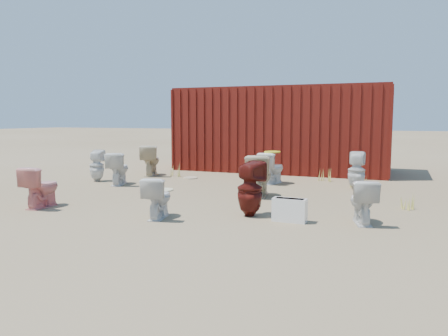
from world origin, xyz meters
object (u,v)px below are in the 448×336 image
at_px(toilet_front_a, 118,169).
at_px(toilet_back_yellowlid, 272,168).
at_px(toilet_front_pink, 41,187).
at_px(shipping_container, 282,130).
at_px(toilet_back_beige_left, 151,160).
at_px(toilet_back_beige_right, 260,176).
at_px(toilet_front_maroon, 250,189).
at_px(toilet_front_e, 362,201).
at_px(toilet_front_c, 158,198).
at_px(toilet_back_a, 97,166).
at_px(loose_tank, 290,210).
at_px(toilet_back_e, 356,171).

height_order(toilet_front_a, toilet_back_yellowlid, toilet_front_a).
xyz_separation_m(toilet_front_pink, toilet_back_yellowlid, (2.94, 4.16, 0.01)).
xyz_separation_m(shipping_container, toilet_front_pink, (-2.49, -6.86, -0.84)).
height_order(toilet_back_beige_left, toilet_back_yellowlid, toilet_back_beige_left).
bearing_deg(toilet_front_pink, toilet_back_beige_right, -147.51).
height_order(shipping_container, toilet_front_pink, shipping_container).
bearing_deg(shipping_container, toilet_front_maroon, -80.19).
height_order(toilet_front_e, toilet_back_yellowlid, toilet_back_yellowlid).
relative_size(toilet_front_c, toilet_back_yellowlid, 0.87).
xyz_separation_m(toilet_front_c, toilet_back_yellowlid, (0.66, 4.12, 0.05)).
distance_m(toilet_back_beige_left, toilet_back_beige_right, 4.13).
bearing_deg(toilet_back_a, loose_tank, 140.93).
relative_size(toilet_front_a, toilet_front_e, 1.14).
distance_m(toilet_front_c, toilet_back_beige_left, 5.10).
height_order(shipping_container, toilet_back_a, shipping_container).
relative_size(toilet_front_pink, toilet_back_e, 0.88).
bearing_deg(toilet_front_c, toilet_back_yellowlid, -110.64).
xyz_separation_m(toilet_front_e, toilet_back_e, (-0.37, 3.19, 0.08)).
height_order(toilet_back_e, loose_tank, toilet_back_e).
relative_size(toilet_front_c, toilet_back_a, 0.84).
relative_size(toilet_front_maroon, toilet_back_e, 1.06).
relative_size(shipping_container, toilet_front_c, 9.37).
bearing_deg(toilet_back_beige_left, loose_tank, 120.80).
distance_m(shipping_container, toilet_front_a, 5.11).
distance_m(toilet_front_a, toilet_front_c, 3.68).
xyz_separation_m(shipping_container, toilet_front_a, (-2.79, -4.20, -0.83)).
relative_size(shipping_container, toilet_back_beige_right, 7.22).
bearing_deg(toilet_back_beige_left, toilet_front_a, 75.18).
distance_m(toilet_back_beige_left, toilet_back_e, 5.34).
relative_size(toilet_front_a, toilet_front_c, 1.17).
xyz_separation_m(toilet_front_a, toilet_back_beige_right, (3.49, -0.26, 0.04)).
bearing_deg(toilet_back_beige_left, toilet_back_e, 156.36).
bearing_deg(toilet_back_beige_left, toilet_front_e, 128.11).
bearing_deg(toilet_back_a, toilet_front_pink, 95.60).
height_order(toilet_front_c, toilet_back_beige_left, toilet_back_beige_left).
height_order(toilet_front_pink, toilet_back_beige_right, toilet_back_beige_right).
relative_size(toilet_front_pink, toilet_front_c, 1.11).
bearing_deg(loose_tank, toilet_back_yellowlid, 110.49).
xyz_separation_m(toilet_back_beige_right, toilet_back_yellowlid, (-0.24, 1.76, -0.05)).
bearing_deg(toilet_front_pink, toilet_back_yellowlid, -129.84).
height_order(toilet_front_pink, toilet_front_c, toilet_front_pink).
bearing_deg(loose_tank, toilet_front_c, -163.95).
bearing_deg(loose_tank, toilet_front_e, 16.42).
relative_size(shipping_container, toilet_front_pink, 8.41).
distance_m(toilet_front_pink, toilet_front_e, 5.30).
bearing_deg(shipping_container, toilet_back_a, -132.40).
distance_m(toilet_back_yellowlid, toilet_back_e, 1.92).
relative_size(toilet_front_maroon, loose_tank, 1.73).
height_order(toilet_front_maroon, toilet_back_yellowlid, toilet_front_maroon).
relative_size(toilet_front_a, toilet_back_beige_right, 0.90).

